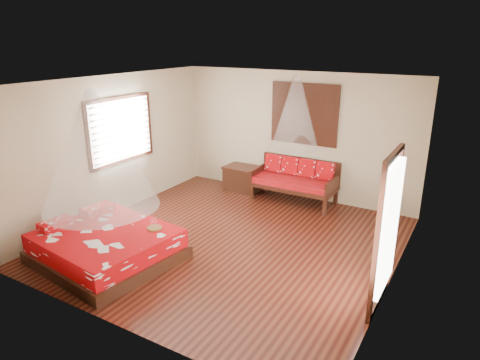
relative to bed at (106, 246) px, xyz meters
The scene contains 10 objects.
room 2.42m from the bed, 48.57° to the left, with size 5.54×5.54×2.84m.
bed is the anchor object (origin of this frame).
daybed 4.30m from the bed, 68.00° to the left, with size 1.82×0.81×0.95m.
storage_chest 4.06m from the bed, 86.50° to the left, with size 0.87×0.66×0.58m.
shutter_panel 4.89m from the bed, 69.55° to the left, with size 1.52×0.06×1.32m.
window_left 2.65m from the bed, 125.86° to the left, with size 0.10×1.74×1.34m.
glazed_door 4.32m from the bed, 13.59° to the left, with size 0.08×1.02×2.16m.
wine_tray 0.85m from the bed, 38.78° to the left, with size 0.24×0.24×0.20m.
mosquito_net_main 1.60m from the bed, ahead, with size 1.79×1.79×1.80m, color white.
mosquito_net_daybed 4.52m from the bed, 67.31° to the left, with size 0.99×0.99×1.50m, color white.
Camera 1 is at (3.63, -5.89, 3.49)m, focal length 32.00 mm.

